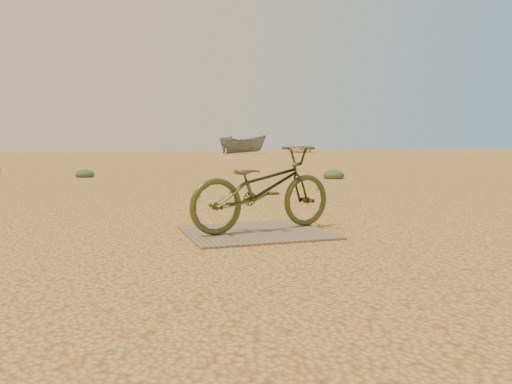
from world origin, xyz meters
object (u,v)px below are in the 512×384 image
object	(u,v)px
plywood_board	(256,232)
boat_far_right	(301,147)
boat_mid_right	(243,145)
bicycle	(263,188)

from	to	relation	value
plywood_board	boat_far_right	world-z (taller)	boat_far_right
plywood_board	boat_mid_right	bearing A→B (deg)	72.99
plywood_board	boat_mid_right	world-z (taller)	boat_mid_right
boat_mid_right	boat_far_right	xyz separation A→B (m)	(8.29, 5.37, -0.29)
bicycle	boat_mid_right	distance (m)	41.47
bicycle	boat_mid_right	size ratio (longest dim) A/B	0.37
bicycle	boat_far_right	distance (m)	49.44
plywood_board	bicycle	world-z (taller)	bicycle
boat_mid_right	boat_far_right	distance (m)	9.89
bicycle	boat_far_right	bearing A→B (deg)	-37.02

